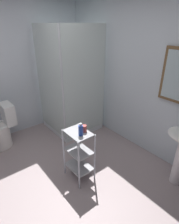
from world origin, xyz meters
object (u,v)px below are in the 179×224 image
Objects in this scene: toilet at (2,130)px; rinse_cup at (84,129)px; shampoo_bottle_blue at (81,130)px; shower_stall at (71,109)px; storage_cart at (79,152)px.

rinse_cup reaches higher than toilet.
toilet is 1.73m from shampoo_bottle_blue.
shower_stall is 2.63× the size of toilet.
shampoo_bottle_blue is at bearing -27.77° from shower_stall.
toilet is 1.60m from storage_cart.
shower_stall is at bearing 154.63° from rinse_cup.
rinse_cup is (-0.04, 0.08, -0.03)m from shampoo_bottle_blue.
shampoo_bottle_blue is at bearing 21.12° from toilet.
shower_stall is 1.29m from toilet.
rinse_cup is at bearing 24.31° from toilet.
rinse_cup is (1.20, -0.57, 0.32)m from shower_stall.
toilet is (-0.30, -1.25, -0.15)m from shower_stall.
shampoo_bottle_blue reaches higher than toilet.
shampoo_bottle_blue is 1.85× the size of rinse_cup.
toilet is at bearing -157.44° from storage_cart.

